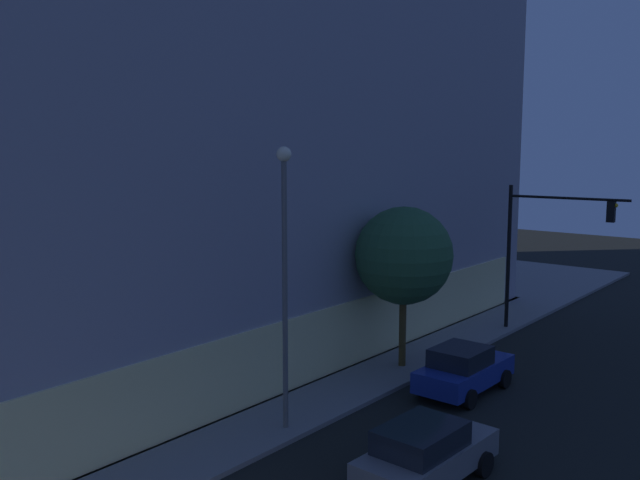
{
  "coord_description": "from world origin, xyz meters",
  "views": [
    {
      "loc": [
        -8.76,
        -6.6,
        8.62
      ],
      "look_at": [
        6.47,
        5.82,
        5.94
      ],
      "focal_mm": 38.77,
      "sensor_mm": 36.0,
      "label": 1
    }
  ],
  "objects_px": {
    "sidewalk_tree": "(404,256)",
    "street_lamp_sidewalk": "(285,256)",
    "modern_building": "(140,108)",
    "car_grey": "(426,453)",
    "traffic_light_far_corner": "(544,235)",
    "car_blue": "(463,369)"
  },
  "relations": [
    {
      "from": "modern_building",
      "to": "car_grey",
      "type": "height_order",
      "value": "modern_building"
    },
    {
      "from": "sidewalk_tree",
      "to": "modern_building",
      "type": "bearing_deg",
      "value": 99.39
    },
    {
      "from": "car_blue",
      "to": "traffic_light_far_corner",
      "type": "bearing_deg",
      "value": 5.07
    },
    {
      "from": "sidewalk_tree",
      "to": "street_lamp_sidewalk",
      "type": "bearing_deg",
      "value": -176.26
    },
    {
      "from": "traffic_light_far_corner",
      "to": "car_grey",
      "type": "relative_size",
      "value": 1.53
    },
    {
      "from": "modern_building",
      "to": "car_grey",
      "type": "distance_m",
      "value": 21.59
    },
    {
      "from": "traffic_light_far_corner",
      "to": "street_lamp_sidewalk",
      "type": "bearing_deg",
      "value": 173.37
    },
    {
      "from": "sidewalk_tree",
      "to": "car_grey",
      "type": "relative_size",
      "value": 1.42
    },
    {
      "from": "car_grey",
      "to": "car_blue",
      "type": "relative_size",
      "value": 1.03
    },
    {
      "from": "traffic_light_far_corner",
      "to": "street_lamp_sidewalk",
      "type": "relative_size",
      "value": 0.79
    },
    {
      "from": "street_lamp_sidewalk",
      "to": "car_grey",
      "type": "bearing_deg",
      "value": -92.72
    },
    {
      "from": "sidewalk_tree",
      "to": "car_blue",
      "type": "height_order",
      "value": "sidewalk_tree"
    },
    {
      "from": "traffic_light_far_corner",
      "to": "car_grey",
      "type": "xyz_separation_m",
      "value": [
        -15.69,
        -3.22,
        -3.78
      ]
    },
    {
      "from": "modern_building",
      "to": "street_lamp_sidewalk",
      "type": "height_order",
      "value": "modern_building"
    },
    {
      "from": "street_lamp_sidewalk",
      "to": "sidewalk_tree",
      "type": "distance_m",
      "value": 7.37
    },
    {
      "from": "traffic_light_far_corner",
      "to": "street_lamp_sidewalk",
      "type": "distance_m",
      "value": 15.58
    },
    {
      "from": "traffic_light_far_corner",
      "to": "sidewalk_tree",
      "type": "xyz_separation_m",
      "value": [
        -8.17,
        2.27,
        -0.17
      ]
    },
    {
      "from": "traffic_light_far_corner",
      "to": "modern_building",
      "type": "bearing_deg",
      "value": 123.85
    },
    {
      "from": "sidewalk_tree",
      "to": "car_blue",
      "type": "relative_size",
      "value": 1.46
    },
    {
      "from": "modern_building",
      "to": "sidewalk_tree",
      "type": "bearing_deg",
      "value": -80.61
    },
    {
      "from": "sidewalk_tree",
      "to": "car_blue",
      "type": "distance_m",
      "value": 4.83
    },
    {
      "from": "car_grey",
      "to": "sidewalk_tree",
      "type": "bearing_deg",
      "value": 36.09
    }
  ]
}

